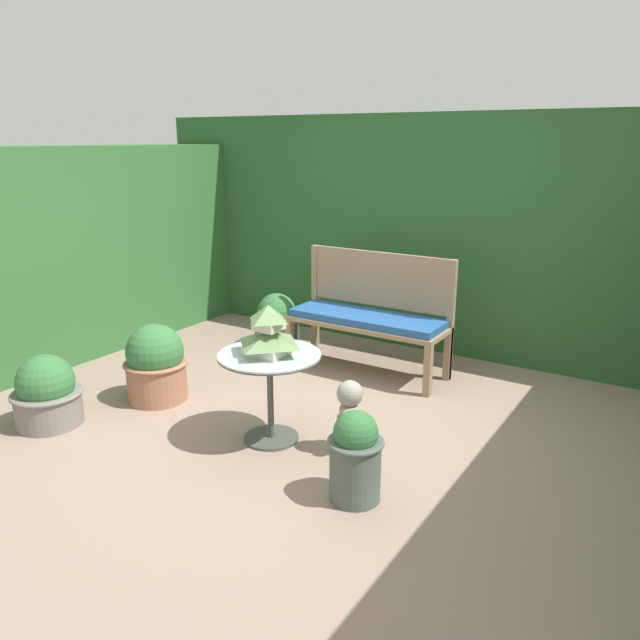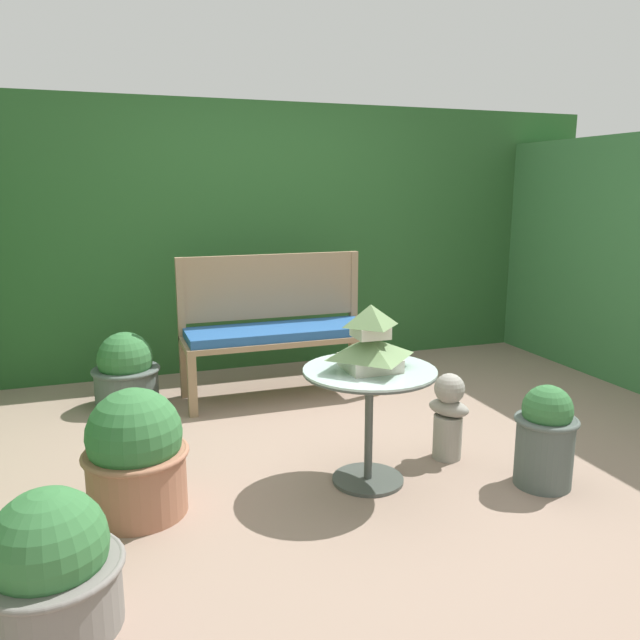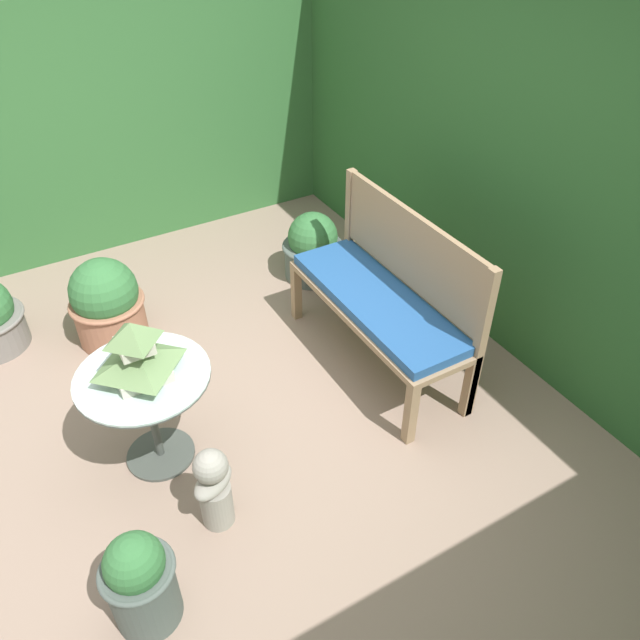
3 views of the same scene
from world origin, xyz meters
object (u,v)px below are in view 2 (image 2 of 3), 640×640
object	(u,v)px
potted_plant_bench_left	(136,455)
potted_plant_table_near	(126,373)
potted_plant_table_far	(545,436)
patio_table	(369,394)
potted_plant_hedge_corner	(51,568)
garden_bench	(279,337)
garden_bust	(448,414)
pagoda_birdhouse	(370,342)

from	to	relation	value
potted_plant_bench_left	potted_plant_table_near	distance (m)	1.62
potted_plant_table_far	potted_plant_table_near	world-z (taller)	potted_plant_table_far
potted_plant_bench_left	potted_plant_table_near	world-z (taller)	potted_plant_bench_left
potted_plant_table_far	potted_plant_bench_left	bearing A→B (deg)	168.68
patio_table	potted_plant_hedge_corner	size ratio (longest dim) A/B	1.32
garden_bench	patio_table	xyz separation A→B (m)	(0.07, -1.53, 0.04)
garden_bust	potted_plant_bench_left	xyz separation A→B (m)	(-1.76, -0.06, 0.03)
garden_bench	potted_plant_table_far	bearing A→B (deg)	-63.33
potted_plant_table_far	potted_plant_bench_left	world-z (taller)	potted_plant_bench_left
pagoda_birdhouse	garden_bust	distance (m)	0.77
patio_table	garden_bust	xyz separation A→B (m)	(0.56, 0.13, -0.23)
potted_plant_hedge_corner	potted_plant_table_near	distance (m)	2.40
garden_bust	potted_plant_hedge_corner	bearing A→B (deg)	-100.50
pagoda_birdhouse	potted_plant_table_far	distance (m)	1.07
patio_table	potted_plant_table_far	xyz separation A→B (m)	(0.87, -0.35, -0.22)
potted_plant_hedge_corner	potted_plant_table_near	size ratio (longest dim) A/B	0.97
potted_plant_bench_left	patio_table	bearing A→B (deg)	-3.28
potted_plant_hedge_corner	pagoda_birdhouse	bearing A→B (deg)	24.13
potted_plant_bench_left	potted_plant_table_near	size ratio (longest dim) A/B	1.15
patio_table	potted_plant_bench_left	bearing A→B (deg)	176.72
patio_table	potted_plant_table_far	world-z (taller)	patio_table
potted_plant_table_far	potted_plant_hedge_corner	distance (m)	2.43
patio_table	potted_plant_hedge_corner	bearing A→B (deg)	-155.87
potted_plant_hedge_corner	patio_table	bearing A→B (deg)	24.13
garden_bench	potted_plant_table_near	bearing A→B (deg)	171.84
potted_plant_bench_left	potted_plant_table_near	bearing A→B (deg)	89.40
potted_plant_table_far	garden_bench	bearing A→B (deg)	116.67
pagoda_birdhouse	potted_plant_bench_left	bearing A→B (deg)	176.72
potted_plant_hedge_corner	potted_plant_table_near	xyz separation A→B (m)	(0.35, 2.37, 0.01)
potted_plant_table_near	potted_plant_bench_left	bearing A→B (deg)	-90.60
pagoda_birdhouse	potted_plant_table_near	xyz separation A→B (m)	(-1.18, 1.69, -0.53)
garden_bench	potted_plant_bench_left	world-z (taller)	potted_plant_bench_left
pagoda_birdhouse	potted_plant_table_near	distance (m)	2.13
garden_bust	potted_plant_hedge_corner	distance (m)	2.25
garden_bench	garden_bust	distance (m)	1.55
pagoda_birdhouse	potted_plant_hedge_corner	bearing A→B (deg)	-155.87
garden_bench	pagoda_birdhouse	xyz separation A→B (m)	(0.07, -1.53, 0.32)
garden_bust	potted_plant_table_near	world-z (taller)	potted_plant_table_near
garden_bench	garden_bust	world-z (taller)	garden_bench
patio_table	potted_plant_table_near	xyz separation A→B (m)	(-1.18, 1.69, -0.25)
potted_plant_hedge_corner	potted_plant_table_far	bearing A→B (deg)	8.09
garden_bench	potted_plant_table_far	xyz separation A→B (m)	(0.94, -1.87, -0.19)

